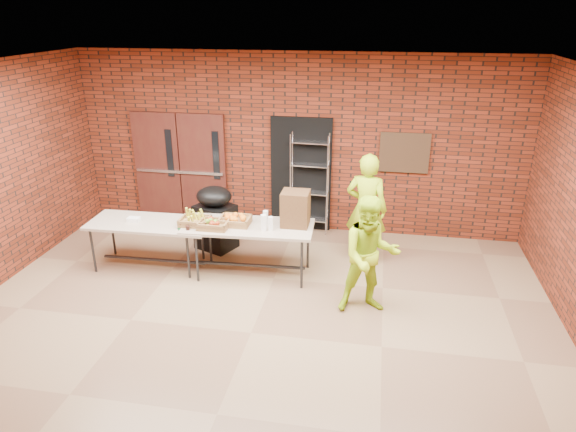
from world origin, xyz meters
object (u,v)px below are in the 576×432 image
object	(u,v)px
coffee_dispenser	(295,209)
table_right	(249,229)
volunteer_woman	(366,209)
volunteer_man	(370,256)
wire_rack	(309,184)
covered_grill	(215,218)
table_left	(150,226)

from	to	relation	value
coffee_dispenser	table_right	bearing A→B (deg)	-168.76
volunteer_woman	volunteer_man	bearing A→B (deg)	105.53
table_right	volunteer_man	distance (m)	1.99
table_right	coffee_dispenser	bearing A→B (deg)	8.20
wire_rack	volunteer_man	bearing A→B (deg)	-61.37
wire_rack	covered_grill	size ratio (longest dim) A/B	1.67
wire_rack	volunteer_woman	xyz separation A→B (m)	(1.05, -1.01, -0.02)
coffee_dispenser	covered_grill	world-z (taller)	coffee_dispenser
volunteer_woman	covered_grill	bearing A→B (deg)	10.05
coffee_dispenser	covered_grill	distance (m)	1.71
wire_rack	coffee_dispenser	size ratio (longest dim) A/B	3.44
wire_rack	volunteer_woman	size ratio (longest dim) A/B	1.02
table_right	wire_rack	bearing A→B (deg)	65.55
table_right	volunteer_woman	distance (m)	1.90
wire_rack	table_right	world-z (taller)	wire_rack
wire_rack	table_right	distance (m)	1.89
covered_grill	volunteer_man	size ratio (longest dim) A/B	0.67
covered_grill	wire_rack	bearing A→B (deg)	56.69
wire_rack	table_left	world-z (taller)	wire_rack
volunteer_woman	wire_rack	bearing A→B (deg)	-32.58
table_left	volunteer_man	xyz separation A→B (m)	(3.40, -0.66, 0.11)
covered_grill	coffee_dispenser	bearing A→B (deg)	-0.04
coffee_dispenser	covered_grill	xyz separation A→B (m)	(-1.49, 0.66, -0.52)
coffee_dispenser	volunteer_woman	distance (m)	1.21
table_left	volunteer_man	bearing A→B (deg)	-12.16
table_right	volunteer_man	bearing A→B (deg)	-24.82
table_right	volunteer_man	xyz separation A→B (m)	(1.85, -0.74, 0.08)
table_left	volunteer_woman	bearing A→B (deg)	12.76
coffee_dispenser	volunteer_woman	xyz separation A→B (m)	(1.04, 0.60, -0.17)
table_left	covered_grill	world-z (taller)	covered_grill
wire_rack	covered_grill	distance (m)	1.80
table_right	covered_grill	distance (m)	1.14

